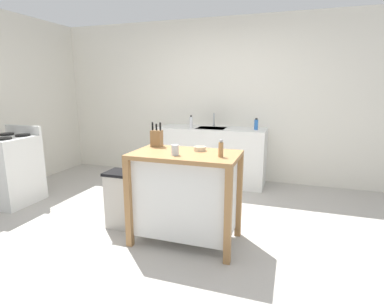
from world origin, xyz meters
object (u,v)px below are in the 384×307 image
(drinking_cup, at_px, (175,150))
(stove, at_px, (10,170))
(bowl_ceramic_small, at_px, (200,148))
(pepper_grinder, at_px, (221,149))
(bottle_spray_cleaner, at_px, (256,124))
(knife_block, at_px, (157,138))
(trash_bin, at_px, (124,199))
(sink_faucet, at_px, (214,120))
(bottle_dish_soap, at_px, (191,122))
(kitchen_island, at_px, (186,193))

(drinking_cup, bearing_deg, stove, 171.62)
(bowl_ceramic_small, bearing_deg, pepper_grinder, -37.27)
(bottle_spray_cleaner, bearing_deg, knife_block, -115.02)
(trash_bin, bearing_deg, knife_block, 17.88)
(drinking_cup, bearing_deg, sink_faucet, 95.28)
(knife_block, distance_m, bottle_dish_soap, 1.69)
(bottle_spray_cleaner, bearing_deg, trash_bin, -122.18)
(bottle_dish_soap, bearing_deg, bottle_spray_cleaner, 4.73)
(drinking_cup, bearing_deg, knife_block, 135.59)
(trash_bin, height_order, bottle_spray_cleaner, bottle_spray_cleaner)
(drinking_cup, relative_size, bottle_dish_soap, 0.49)
(bowl_ceramic_small, relative_size, pepper_grinder, 0.74)
(drinking_cup, distance_m, stove, 2.57)
(drinking_cup, distance_m, sink_faucet, 2.25)
(pepper_grinder, distance_m, stove, 2.97)
(kitchen_island, relative_size, bowl_ceramic_small, 8.62)
(sink_faucet, height_order, stove, sink_faucet)
(bowl_ceramic_small, xyz_separation_m, sink_faucet, (-0.37, 1.98, 0.07))
(knife_block, xyz_separation_m, stove, (-2.16, 0.04, -0.55))
(trash_bin, distance_m, bottle_dish_soap, 1.93)
(knife_block, relative_size, drinking_cup, 2.63)
(trash_bin, bearing_deg, pepper_grinder, -7.80)
(trash_bin, xyz_separation_m, sink_faucet, (0.49, 2.03, 0.68))
(drinking_cup, relative_size, sink_faucet, 0.44)
(bottle_dish_soap, bearing_deg, trash_bin, -95.56)
(bottle_spray_cleaner, bearing_deg, sink_faucet, 168.23)
(knife_block, relative_size, sink_faucet, 1.16)
(kitchen_island, relative_size, pepper_grinder, 6.40)
(trash_bin, xyz_separation_m, bottle_spray_cleaner, (1.18, 1.88, 0.65))
(bowl_ceramic_small, height_order, bottle_spray_cleaner, bottle_spray_cleaner)
(knife_block, relative_size, trash_bin, 0.40)
(pepper_grinder, relative_size, sink_faucet, 0.73)
(drinking_cup, height_order, trash_bin, drinking_cup)
(bottle_spray_cleaner, relative_size, stove, 0.17)
(bowl_ceramic_small, xyz_separation_m, pepper_grinder, (0.25, -0.19, 0.05))
(pepper_grinder, height_order, bottle_dish_soap, bottle_dish_soap)
(sink_faucet, bearing_deg, bottle_spray_cleaner, -11.77)
(sink_faucet, relative_size, bottle_dish_soap, 1.12)
(trash_bin, bearing_deg, bowl_ceramic_small, 2.80)
(bottle_dish_soap, xyz_separation_m, stove, (-1.97, -1.65, -0.53))
(kitchen_island, bearing_deg, pepper_grinder, -10.62)
(pepper_grinder, bearing_deg, bottle_dish_soap, 115.63)
(pepper_grinder, relative_size, bottle_spray_cleaner, 0.91)
(knife_block, distance_m, trash_bin, 0.78)
(kitchen_island, height_order, bowl_ceramic_small, bowl_ceramic_small)
(kitchen_island, distance_m, trash_bin, 0.78)
(knife_block, bearing_deg, bowl_ceramic_small, -8.51)
(pepper_grinder, xyz_separation_m, bottle_spray_cleaner, (0.07, 2.03, -0.01))
(bottle_dish_soap, bearing_deg, stove, -140.16)
(bottle_dish_soap, bearing_deg, sink_faucet, 35.87)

